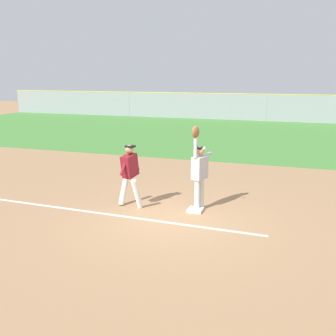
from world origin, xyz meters
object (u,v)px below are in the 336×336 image
(baseball, at_px, (204,148))
(parked_car_silver, at_px, (296,110))
(parked_car_red, at_px, (162,106))
(first_base, at_px, (195,210))
(parked_car_white, at_px, (226,107))
(fielder, at_px, (199,169))
(runner, at_px, (130,171))

(baseball, bearing_deg, parked_car_silver, 86.73)
(baseball, height_order, parked_car_red, baseball)
(first_base, relative_size, parked_car_white, 0.09)
(first_base, height_order, parked_car_silver, parked_car_silver)
(parked_car_red, bearing_deg, parked_car_white, 2.73)
(parked_car_white, relative_size, parked_car_silver, 1.01)
(fielder, relative_size, baseball, 30.81)
(runner, relative_size, parked_car_red, 0.39)
(first_base, relative_size, parked_car_silver, 0.09)
(fielder, bearing_deg, baseball, 149.66)
(runner, height_order, parked_car_silver, runner)
(fielder, bearing_deg, parked_car_silver, -75.16)
(parked_car_silver, bearing_deg, runner, -97.87)
(runner, xyz_separation_m, parked_car_silver, (3.46, 25.66, -0.32))
(first_base, distance_m, parked_car_white, 26.55)
(first_base, height_order, parked_car_red, parked_car_red)
(fielder, distance_m, baseball, 0.65)
(baseball, distance_m, parked_car_silver, 25.56)
(parked_car_red, bearing_deg, first_base, -69.06)
(fielder, bearing_deg, parked_car_red, -49.57)
(parked_car_white, bearing_deg, fielder, -82.26)
(runner, xyz_separation_m, baseball, (2.00, 0.16, 0.72))
(baseball, xyz_separation_m, parked_car_red, (-10.49, 25.85, -1.05))
(first_base, distance_m, runner, 2.04)
(parked_car_white, height_order, parked_car_silver, same)
(runner, bearing_deg, first_base, 18.18)
(first_base, distance_m, baseball, 1.69)
(parked_car_red, distance_m, parked_car_silver, 11.95)
(first_base, bearing_deg, runner, -173.95)
(first_base, relative_size, runner, 0.22)
(fielder, relative_size, parked_car_silver, 0.52)
(first_base, height_order, parked_car_white, parked_car_white)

